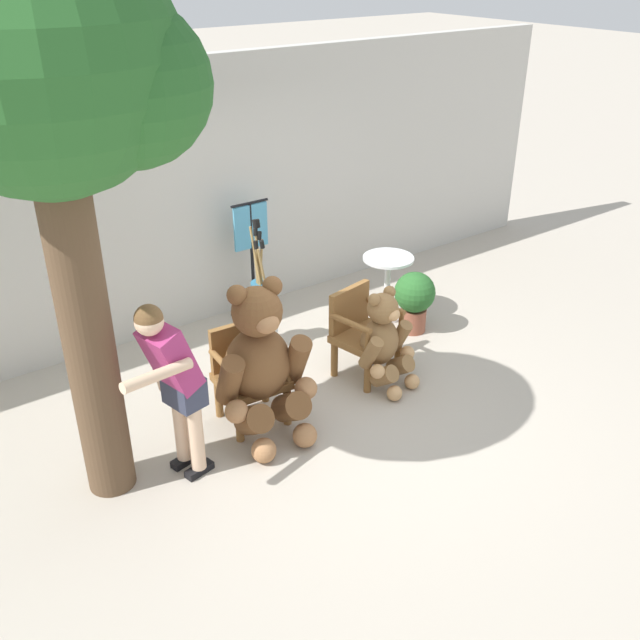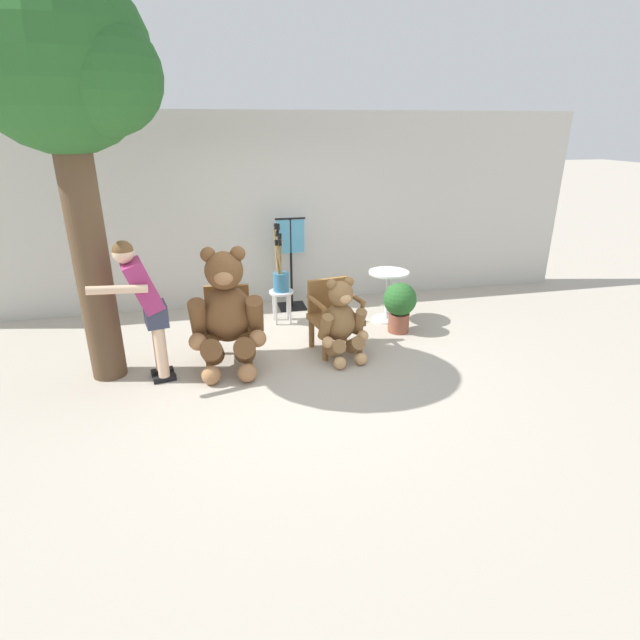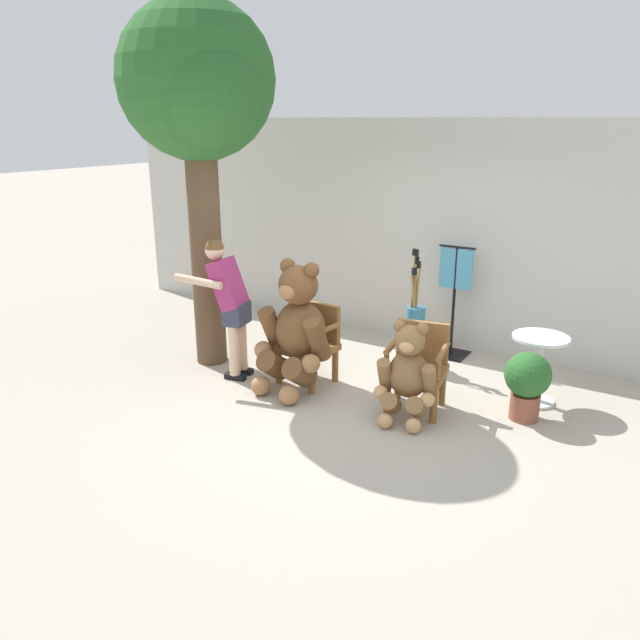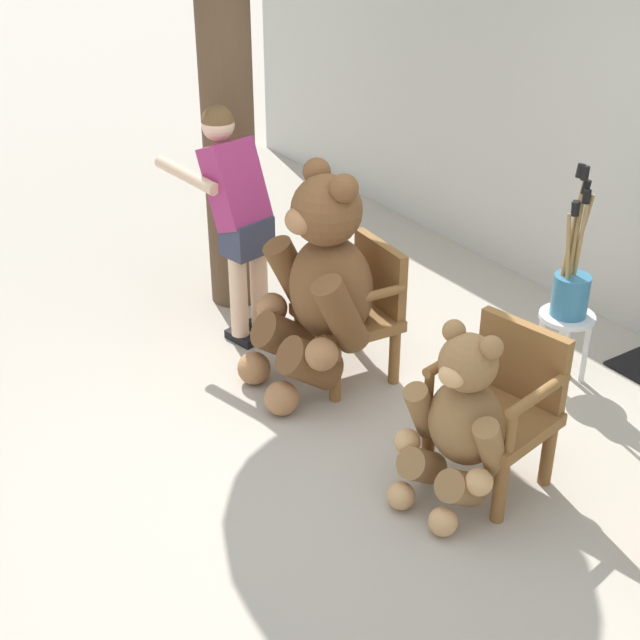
{
  "view_description": "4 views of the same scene",
  "coord_description": "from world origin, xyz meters",
  "px_view_note": "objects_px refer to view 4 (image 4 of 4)",
  "views": [
    {
      "loc": [
        -3.22,
        -4.18,
        3.75
      ],
      "look_at": [
        -0.06,
        0.15,
        0.91
      ],
      "focal_mm": 40.0,
      "sensor_mm": 36.0,
      "label": 1
    },
    {
      "loc": [
        -0.79,
        -5.09,
        2.62
      ],
      "look_at": [
        0.37,
        0.01,
        0.55
      ],
      "focal_mm": 28.0,
      "sensor_mm": 36.0,
      "label": 2
    },
    {
      "loc": [
        2.88,
        -4.96,
        2.78
      ],
      "look_at": [
        -0.35,
        0.14,
        0.83
      ],
      "focal_mm": 35.0,
      "sensor_mm": 36.0,
      "label": 3
    },
    {
      "loc": [
        3.3,
        -2.45,
        3.01
      ],
      "look_at": [
        -0.25,
        -0.11,
        0.7
      ],
      "focal_mm": 50.0,
      "sensor_mm": 36.0,
      "label": 4
    }
  ],
  "objects_px": {
    "person_visitor": "(236,208)",
    "white_stool": "(565,329)",
    "wooden_chair_left": "(356,307)",
    "teddy_bear_large": "(320,284)",
    "brush_bucket": "(571,283)",
    "teddy_bear_small": "(459,420)",
    "wooden_chair_right": "(500,403)"
  },
  "relations": [
    {
      "from": "wooden_chair_right",
      "to": "teddy_bear_large",
      "type": "height_order",
      "value": "teddy_bear_large"
    },
    {
      "from": "white_stool",
      "to": "teddy_bear_small",
      "type": "bearing_deg",
      "value": -68.86
    },
    {
      "from": "person_visitor",
      "to": "brush_bucket",
      "type": "bearing_deg",
      "value": 40.42
    },
    {
      "from": "wooden_chair_left",
      "to": "brush_bucket",
      "type": "distance_m",
      "value": 1.3
    },
    {
      "from": "wooden_chair_right",
      "to": "person_visitor",
      "type": "relative_size",
      "value": 0.55
    },
    {
      "from": "person_visitor",
      "to": "white_stool",
      "type": "xyz_separation_m",
      "value": [
        1.62,
        1.38,
        -0.57
      ]
    },
    {
      "from": "teddy_bear_large",
      "to": "person_visitor",
      "type": "xyz_separation_m",
      "value": [
        -0.82,
        -0.1,
        0.23
      ]
    },
    {
      "from": "person_visitor",
      "to": "brush_bucket",
      "type": "xyz_separation_m",
      "value": [
        1.62,
        1.38,
        -0.25
      ]
    },
    {
      "from": "wooden_chair_right",
      "to": "person_visitor",
      "type": "height_order",
      "value": "person_visitor"
    },
    {
      "from": "brush_bucket",
      "to": "wooden_chair_left",
      "type": "bearing_deg",
      "value": -127.42
    },
    {
      "from": "teddy_bear_small",
      "to": "white_stool",
      "type": "height_order",
      "value": "teddy_bear_small"
    },
    {
      "from": "wooden_chair_left",
      "to": "person_visitor",
      "type": "xyz_separation_m",
      "value": [
        -0.84,
        -0.36,
        0.46
      ]
    },
    {
      "from": "wooden_chair_left",
      "to": "teddy_bear_large",
      "type": "relative_size",
      "value": 0.61
    },
    {
      "from": "wooden_chair_right",
      "to": "wooden_chair_left",
      "type": "bearing_deg",
      "value": 179.96
    },
    {
      "from": "teddy_bear_large",
      "to": "teddy_bear_small",
      "type": "height_order",
      "value": "teddy_bear_large"
    },
    {
      "from": "wooden_chair_left",
      "to": "brush_bucket",
      "type": "relative_size",
      "value": 0.91
    },
    {
      "from": "teddy_bear_large",
      "to": "person_visitor",
      "type": "distance_m",
      "value": 0.86
    },
    {
      "from": "teddy_bear_small",
      "to": "person_visitor",
      "type": "bearing_deg",
      "value": -178.32
    },
    {
      "from": "teddy_bear_large",
      "to": "white_stool",
      "type": "height_order",
      "value": "teddy_bear_large"
    },
    {
      "from": "brush_bucket",
      "to": "teddy_bear_small",
      "type": "bearing_deg",
      "value": -68.64
    },
    {
      "from": "person_visitor",
      "to": "wooden_chair_right",
      "type": "bearing_deg",
      "value": 9.56
    },
    {
      "from": "wooden_chair_left",
      "to": "wooden_chair_right",
      "type": "bearing_deg",
      "value": -0.04
    },
    {
      "from": "teddy_bear_small",
      "to": "person_visitor",
      "type": "height_order",
      "value": "person_visitor"
    },
    {
      "from": "wooden_chair_right",
      "to": "white_stool",
      "type": "xyz_separation_m",
      "value": [
        -0.49,
        1.02,
        -0.11
      ]
    },
    {
      "from": "wooden_chair_left",
      "to": "teddy_bear_small",
      "type": "bearing_deg",
      "value": -12.78
    },
    {
      "from": "white_stool",
      "to": "wooden_chair_right",
      "type": "bearing_deg",
      "value": -64.53
    },
    {
      "from": "person_visitor",
      "to": "white_stool",
      "type": "relative_size",
      "value": 3.38
    },
    {
      "from": "teddy_bear_small",
      "to": "person_visitor",
      "type": "relative_size",
      "value": 0.63
    },
    {
      "from": "teddy_bear_large",
      "to": "brush_bucket",
      "type": "height_order",
      "value": "same"
    },
    {
      "from": "white_stool",
      "to": "brush_bucket",
      "type": "relative_size",
      "value": 0.49
    },
    {
      "from": "wooden_chair_right",
      "to": "teddy_bear_large",
      "type": "relative_size",
      "value": 0.61
    },
    {
      "from": "teddy_bear_small",
      "to": "brush_bucket",
      "type": "xyz_separation_m",
      "value": [
        -0.51,
        1.31,
        0.19
      ]
    }
  ]
}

